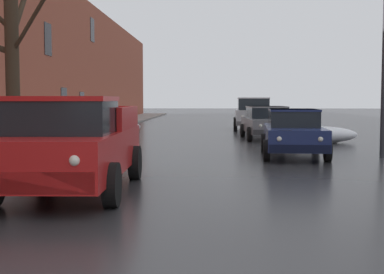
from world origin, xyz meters
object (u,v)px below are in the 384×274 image
at_px(pickup_truck_red_approaching_near_lane, 72,145).
at_px(suv_silver_parked_far_down_block, 253,112).
at_px(bare_tree_second_along_sidewalk, 10,52).
at_px(sedan_grey_parked_kerbside_mid, 267,122).
at_px(sedan_darkblue_parked_kerbside_close, 293,131).

distance_m(pickup_truck_red_approaching_near_lane, suv_silver_parked_far_down_block, 20.75).
relative_size(bare_tree_second_along_sidewalk, pickup_truck_red_approaching_near_lane, 1.13).
xyz_separation_m(bare_tree_second_along_sidewalk, sedan_grey_parked_kerbside_mid, (8.00, 8.33, -2.29)).
relative_size(pickup_truck_red_approaching_near_lane, sedan_grey_parked_kerbside_mid, 1.13).
bearing_deg(bare_tree_second_along_sidewalk, suv_silver_parked_far_down_block, 62.40).
distance_m(sedan_grey_parked_kerbside_mid, suv_silver_parked_far_down_block, 6.76).
height_order(bare_tree_second_along_sidewalk, sedan_darkblue_parked_kerbside_close, bare_tree_second_along_sidewalk).
bearing_deg(pickup_truck_red_approaching_near_lane, bare_tree_second_along_sidewalk, 121.24).
distance_m(pickup_truck_red_approaching_near_lane, sedan_darkblue_parked_kerbside_close, 8.16).
xyz_separation_m(pickup_truck_red_approaching_near_lane, sedan_darkblue_parked_kerbside_close, (4.99, 6.46, -0.13)).
bearing_deg(sedan_darkblue_parked_kerbside_close, pickup_truck_red_approaching_near_lane, -127.71).
distance_m(bare_tree_second_along_sidewalk, sedan_darkblue_parked_kerbside_close, 8.51).
xyz_separation_m(sedan_darkblue_parked_kerbside_close, sedan_grey_parked_kerbside_mid, (-0.09, 6.98, 0.00)).
distance_m(bare_tree_second_along_sidewalk, sedan_grey_parked_kerbside_mid, 11.77).
distance_m(sedan_darkblue_parked_kerbside_close, sedan_grey_parked_kerbside_mid, 6.98).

